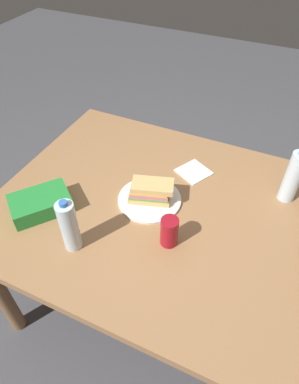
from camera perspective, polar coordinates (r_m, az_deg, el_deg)
ground_plane at (r=1.98m, az=2.22°, el=-17.46°), size 8.00×8.00×0.00m
dining_table at (r=1.44m, az=2.93°, el=-5.24°), size 1.42×1.08×0.73m
paper_plate at (r=1.40m, az=0.00°, el=-1.28°), size 0.27×0.27×0.01m
sandwich at (r=1.37m, az=0.17°, el=0.12°), size 0.20×0.15×0.08m
soda_can_red at (r=1.22m, az=3.39°, el=-6.74°), size 0.07×0.07×0.12m
chip_bag at (r=1.42m, az=-18.04°, el=-1.86°), size 0.26×0.27×0.07m
water_bottle_tall at (r=1.20m, az=-13.53°, el=-5.68°), size 0.06×0.06×0.23m
water_bottle_spare at (r=1.46m, az=23.26°, el=2.36°), size 0.07×0.07×0.25m
paper_napkin at (r=1.55m, az=7.54°, el=3.43°), size 0.18×0.18×0.01m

